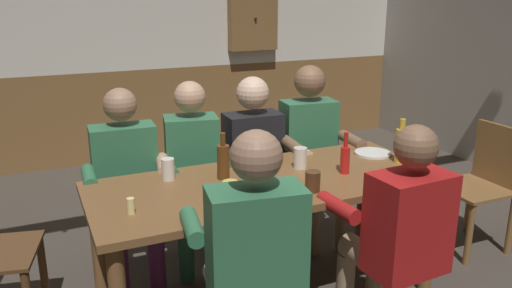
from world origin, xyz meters
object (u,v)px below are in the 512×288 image
pint_glass_1 (230,193)px  wall_dart_cabinet (253,18)px  plate_0 (373,153)px  person_3 (312,145)px  chair_empty_far_end (482,183)px  pint_glass_3 (168,169)px  person_4 (252,254)px  person_5 (398,228)px  person_1 (194,166)px  bottle_1 (223,161)px  dining_table (268,197)px  pint_glass_4 (300,158)px  bottle_2 (345,158)px  pint_glass_5 (267,150)px  table_candle (131,206)px  pint_glass_0 (313,181)px  person_0 (127,176)px  person_2 (257,156)px  bottle_0 (401,145)px  pint_glass_2 (422,161)px

pint_glass_1 → wall_dart_cabinet: wall_dart_cabinet is taller
plate_0 → wall_dart_cabinet: size_ratio=0.33×
person_3 → wall_dart_cabinet: 2.47m
chair_empty_far_end → pint_glass_3: bearing=83.9°
person_4 → person_5: 0.78m
person_1 → bottle_1: size_ratio=4.53×
dining_table → pint_glass_4: bearing=22.1°
chair_empty_far_end → plate_0: bearing=79.1°
dining_table → person_3: 0.92m
person_1 → bottle_2: person_1 is taller
pint_glass_5 → table_candle: bearing=-154.4°
pint_glass_0 → pint_glass_4: size_ratio=0.87×
person_0 → chair_empty_far_end: person_0 is taller
person_2 → chair_empty_far_end: bearing=156.7°
bottle_0 → person_4: bearing=-155.0°
person_1 → person_2: bearing=-169.1°
person_0 → person_4: 1.31m
pint_glass_0 → pint_glass_4: (0.12, 0.35, 0.01)m
bottle_0 → wall_dart_cabinet: size_ratio=0.39×
pint_glass_1 → pint_glass_0: bearing=-2.8°
dining_table → pint_glass_5: size_ratio=13.85×
person_2 → pint_glass_1: 1.02m
chair_empty_far_end → wall_dart_cabinet: (-0.45, 2.95, 1.00)m
person_5 → plate_0: (0.43, 0.79, 0.09)m
chair_empty_far_end → table_candle: size_ratio=11.00×
person_4 → plate_0: bearing=42.3°
person_2 → bottle_1: 0.70m
person_1 → pint_glass_1: bearing=95.8°
person_2 → person_4: size_ratio=0.97×
person_2 → person_3: size_ratio=0.96×
person_1 → pint_glass_5: size_ratio=8.49×
bottle_1 → pint_glass_2: (1.08, -0.39, -0.03)m
person_0 → person_5: 1.66m
person_0 → chair_empty_far_end: 2.42m
person_3 → chair_empty_far_end: person_3 is taller
pint_glass_0 → pint_glass_1: (-0.46, 0.02, 0.00)m
person_5 → person_0: bearing=126.8°
wall_dart_cabinet → pint_glass_0: bearing=-108.6°
person_3 → pint_glass_4: bearing=59.8°
pint_glass_5 → pint_glass_4: bearing=-58.1°
table_candle → person_5: bearing=-23.0°
bottle_2 → pint_glass_3: 1.01m
person_3 → person_4: 1.65m
bottle_2 → pint_glass_3: bottle_2 is taller
person_1 → plate_0: bearing=166.4°
person_2 → plate_0: 0.78m
plate_0 → pint_glass_3: 1.34m
person_2 → pint_glass_3: (-0.73, -0.40, 0.13)m
person_0 → person_3: person_3 is taller
person_2 → plate_0: person_2 is taller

